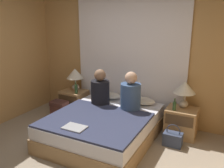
{
  "coord_description": "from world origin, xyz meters",
  "views": [
    {
      "loc": [
        1.77,
        -2.24,
        1.99
      ],
      "look_at": [
        0.0,
        1.23,
        0.89
      ],
      "focal_mm": 38.0,
      "sensor_mm": 36.0,
      "label": 1
    }
  ],
  "objects_px": {
    "beer_bottle_on_left_stand": "(76,89)",
    "backpack_on_floor": "(59,110)",
    "beer_bottle_on_right_stand": "(174,106)",
    "person_left_in_bed": "(100,90)",
    "laptop_on_bed": "(75,127)",
    "handbag_on_floor": "(173,139)",
    "bed": "(104,127)",
    "lamp_right": "(185,89)",
    "nightstand_right": "(181,122)",
    "pillow_right": "(140,100)",
    "pillow_left": "(107,95)",
    "lamp_left": "(75,75)",
    "nightstand_left": "(74,102)",
    "person_right_in_bed": "(131,94)"
  },
  "relations": [
    {
      "from": "nightstand_left",
      "to": "lamp_left",
      "type": "distance_m",
      "value": 0.58
    },
    {
      "from": "bed",
      "to": "backpack_on_floor",
      "type": "distance_m",
      "value": 1.17
    },
    {
      "from": "person_left_in_bed",
      "to": "pillow_left",
      "type": "bearing_deg",
      "value": 97.97
    },
    {
      "from": "nightstand_left",
      "to": "person_left_in_bed",
      "type": "relative_size",
      "value": 0.78
    },
    {
      "from": "nightstand_right",
      "to": "pillow_left",
      "type": "bearing_deg",
      "value": 178.39
    },
    {
      "from": "beer_bottle_on_left_stand",
      "to": "backpack_on_floor",
      "type": "relative_size",
      "value": 0.59
    },
    {
      "from": "pillow_left",
      "to": "laptop_on_bed",
      "type": "bearing_deg",
      "value": -80.34
    },
    {
      "from": "nightstand_right",
      "to": "beer_bottle_on_right_stand",
      "type": "distance_m",
      "value": 0.36
    },
    {
      "from": "backpack_on_floor",
      "to": "handbag_on_floor",
      "type": "bearing_deg",
      "value": 1.58
    },
    {
      "from": "bed",
      "to": "lamp_left",
      "type": "bearing_deg",
      "value": 145.26
    },
    {
      "from": "nightstand_right",
      "to": "pillow_left",
      "type": "distance_m",
      "value": 1.5
    },
    {
      "from": "person_left_in_bed",
      "to": "beer_bottle_on_left_stand",
      "type": "height_order",
      "value": "person_left_in_bed"
    },
    {
      "from": "lamp_right",
      "to": "backpack_on_floor",
      "type": "xyz_separation_m",
      "value": [
        -2.27,
        -0.54,
        -0.59
      ]
    },
    {
      "from": "person_right_in_bed",
      "to": "lamp_right",
      "type": "bearing_deg",
      "value": 25.43
    },
    {
      "from": "backpack_on_floor",
      "to": "pillow_right",
      "type": "bearing_deg",
      "value": 18.93
    },
    {
      "from": "nightstand_left",
      "to": "handbag_on_floor",
      "type": "height_order",
      "value": "nightstand_left"
    },
    {
      "from": "pillow_left",
      "to": "pillow_right",
      "type": "height_order",
      "value": "same"
    },
    {
      "from": "lamp_left",
      "to": "laptop_on_bed",
      "type": "height_order",
      "value": "lamp_left"
    },
    {
      "from": "lamp_left",
      "to": "pillow_left",
      "type": "bearing_deg",
      "value": -2.22
    },
    {
      "from": "lamp_left",
      "to": "pillow_right",
      "type": "bearing_deg",
      "value": -1.18
    },
    {
      "from": "lamp_right",
      "to": "beer_bottle_on_right_stand",
      "type": "bearing_deg",
      "value": -120.99
    },
    {
      "from": "bed",
      "to": "pillow_right",
      "type": "height_order",
      "value": "pillow_right"
    },
    {
      "from": "pillow_left",
      "to": "backpack_on_floor",
      "type": "xyz_separation_m",
      "value": [
        -0.8,
        -0.51,
        -0.27
      ]
    },
    {
      "from": "bed",
      "to": "lamp_right",
      "type": "height_order",
      "value": "lamp_right"
    },
    {
      "from": "backpack_on_floor",
      "to": "handbag_on_floor",
      "type": "xyz_separation_m",
      "value": [
        2.23,
        0.06,
        -0.11
      ]
    },
    {
      "from": "bed",
      "to": "beer_bottle_on_left_stand",
      "type": "distance_m",
      "value": 1.2
    },
    {
      "from": "pillow_left",
      "to": "laptop_on_bed",
      "type": "distance_m",
      "value": 1.46
    },
    {
      "from": "lamp_left",
      "to": "nightstand_left",
      "type": "bearing_deg",
      "value": -90.0
    },
    {
      "from": "laptop_on_bed",
      "to": "handbag_on_floor",
      "type": "relative_size",
      "value": 0.88
    },
    {
      "from": "pillow_left",
      "to": "beer_bottle_on_left_stand",
      "type": "bearing_deg",
      "value": -166.08
    },
    {
      "from": "nightstand_left",
      "to": "backpack_on_floor",
      "type": "bearing_deg",
      "value": -92.27
    },
    {
      "from": "bed",
      "to": "laptop_on_bed",
      "type": "distance_m",
      "value": 0.75
    },
    {
      "from": "beer_bottle_on_left_stand",
      "to": "handbag_on_floor",
      "type": "bearing_deg",
      "value": -8.07
    },
    {
      "from": "lamp_right",
      "to": "bed",
      "type": "bearing_deg",
      "value": -145.26
    },
    {
      "from": "beer_bottle_on_left_stand",
      "to": "person_left_in_bed",
      "type": "bearing_deg",
      "value": -16.62
    },
    {
      "from": "pillow_right",
      "to": "person_left_in_bed",
      "type": "relative_size",
      "value": 0.87
    },
    {
      "from": "laptop_on_bed",
      "to": "lamp_left",
      "type": "bearing_deg",
      "value": 124.91
    },
    {
      "from": "lamp_right",
      "to": "beer_bottle_on_left_stand",
      "type": "relative_size",
      "value": 1.94
    },
    {
      "from": "handbag_on_floor",
      "to": "nightstand_left",
      "type": "bearing_deg",
      "value": 169.55
    },
    {
      "from": "laptop_on_bed",
      "to": "nightstand_right",
      "type": "bearing_deg",
      "value": 48.76
    },
    {
      "from": "nightstand_left",
      "to": "person_right_in_bed",
      "type": "xyz_separation_m",
      "value": [
        1.43,
        -0.32,
        0.48
      ]
    },
    {
      "from": "handbag_on_floor",
      "to": "beer_bottle_on_right_stand",
      "type": "bearing_deg",
      "value": 103.83
    },
    {
      "from": "person_right_in_bed",
      "to": "backpack_on_floor",
      "type": "distance_m",
      "value": 1.54
    },
    {
      "from": "nightstand_right",
      "to": "pillow_left",
      "type": "height_order",
      "value": "pillow_left"
    },
    {
      "from": "beer_bottle_on_right_stand",
      "to": "person_left_in_bed",
      "type": "bearing_deg",
      "value": -171.15
    },
    {
      "from": "nightstand_left",
      "to": "beer_bottle_on_left_stand",
      "type": "height_order",
      "value": "beer_bottle_on_left_stand"
    },
    {
      "from": "pillow_right",
      "to": "beer_bottle_on_left_stand",
      "type": "height_order",
      "value": "beer_bottle_on_left_stand"
    },
    {
      "from": "lamp_right",
      "to": "person_left_in_bed",
      "type": "bearing_deg",
      "value": -164.62
    },
    {
      "from": "pillow_left",
      "to": "backpack_on_floor",
      "type": "relative_size",
      "value": 1.4
    },
    {
      "from": "lamp_right",
      "to": "beer_bottle_on_right_stand",
      "type": "distance_m",
      "value": 0.33
    }
  ]
}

